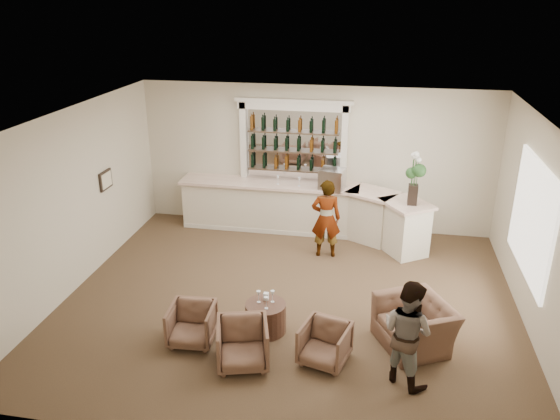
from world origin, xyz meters
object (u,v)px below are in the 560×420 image
(armchair_left, at_px, (192,324))
(armchair_center, at_px, (243,344))
(guest, at_px, (407,332))
(espresso_machine, at_px, (332,179))
(sommelier, at_px, (326,219))
(cocktail_table, at_px, (266,317))
(armchair_right, at_px, (325,344))
(flower_vase, at_px, (415,175))
(armchair_far, at_px, (415,324))
(bar_counter, at_px, (304,210))

(armchair_left, relative_size, armchair_center, 0.92)
(guest, height_order, espresso_machine, espresso_machine)
(sommelier, height_order, armchair_center, sommelier)
(cocktail_table, height_order, espresso_machine, espresso_machine)
(guest, relative_size, armchair_right, 2.29)
(armchair_right, bearing_deg, espresso_machine, 109.59)
(armchair_left, xyz_separation_m, flower_vase, (3.45, 3.80, 1.44))
(sommelier, bearing_deg, armchair_center, 70.45)
(espresso_machine, bearing_deg, flower_vase, -8.27)
(armchair_left, relative_size, armchair_right, 1.03)
(guest, relative_size, armchair_center, 2.07)
(cocktail_table, relative_size, armchair_far, 0.59)
(armchair_center, bearing_deg, armchair_left, 141.70)
(bar_counter, relative_size, espresso_machine, 10.93)
(armchair_far, bearing_deg, guest, -38.97)
(armchair_center, xyz_separation_m, flower_vase, (2.53, 4.19, 1.42))
(armchair_left, bearing_deg, bar_counter, 71.92)
(cocktail_table, xyz_separation_m, armchair_right, (1.03, -0.63, 0.07))
(armchair_center, distance_m, armchair_far, 2.70)
(cocktail_table, xyz_separation_m, armchair_far, (2.36, 0.06, 0.12))
(armchair_right, xyz_separation_m, armchair_far, (1.33, 0.69, 0.05))
(armchair_right, bearing_deg, bar_counter, 117.01)
(armchair_left, distance_m, armchair_right, 2.11)
(cocktail_table, distance_m, armchair_center, 0.92)
(bar_counter, relative_size, armchair_right, 8.25)
(sommelier, distance_m, armchair_left, 3.89)
(bar_counter, relative_size, guest, 3.60)
(cocktail_table, height_order, armchair_far, armchair_far)
(armchair_far, relative_size, espresso_machine, 2.16)
(armchair_left, xyz_separation_m, espresso_machine, (1.75, 4.42, 1.05))
(armchair_right, xyz_separation_m, flower_vase, (1.34, 3.91, 1.45))
(armchair_left, bearing_deg, guest, -9.35)
(armchair_left, xyz_separation_m, armchair_far, (3.44, 0.58, 0.04))
(sommelier, distance_m, armchair_right, 3.62)
(bar_counter, height_order, cocktail_table, bar_counter)
(espresso_machine, relative_size, flower_vase, 0.47)
(sommelier, bearing_deg, espresso_machine, -98.66)
(armchair_far, bearing_deg, armchair_right, -90.35)
(cocktail_table, relative_size, armchair_left, 0.94)
(bar_counter, xyz_separation_m, armchair_left, (-1.14, -4.49, -0.25))
(guest, height_order, armchair_left, guest)
(armchair_center, bearing_deg, bar_counter, 71.98)
(sommelier, relative_size, flower_vase, 1.50)
(espresso_machine, bearing_deg, bar_counter, -174.63)
(cocktail_table, relative_size, espresso_machine, 1.28)
(bar_counter, xyz_separation_m, flower_vase, (2.31, -0.69, 1.19))
(cocktail_table, distance_m, espresso_machine, 4.12)
(armchair_left, bearing_deg, espresso_machine, 64.51)
(guest, relative_size, flower_vase, 1.43)
(sommelier, xyz_separation_m, armchair_far, (1.71, -2.87, -0.47))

